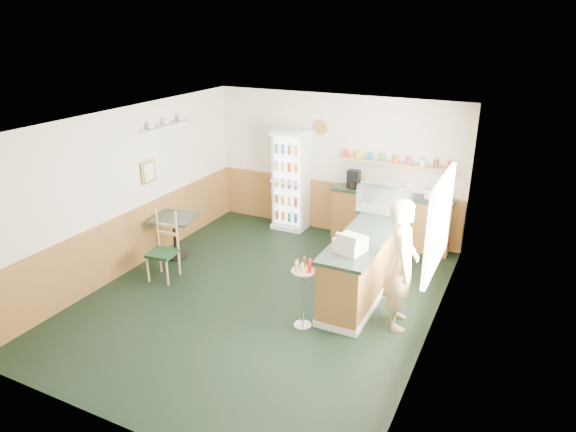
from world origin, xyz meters
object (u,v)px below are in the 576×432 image
Objects in this scene: cash_register at (350,244)px; cafe_table at (175,229)px; shopkeeper at (401,264)px; display_case at (384,200)px; cafe_chair at (165,243)px; drinks_fridge at (291,180)px; condiment_stand at (303,284)px.

cafe_table is at bearing -176.24° from cash_register.
shopkeeper is 4.14m from cafe_table.
shopkeeper is (0.70, 0.09, -0.19)m from cash_register.
display_case reaches higher than cash_register.
cafe_chair is (-3.08, -0.18, -0.52)m from cash_register.
drinks_fridge is 1.09× the size of shopkeeper.
cafe_table is at bearing -119.33° from drinks_fridge.
cafe_chair is (-3.08, -1.80, -0.66)m from display_case.
shopkeeper reaches higher than cash_register.
display_case is at bearing -25.13° from drinks_fridge.
cash_register is 0.38× the size of condiment_stand.
display_case is 0.74× the size of cafe_chair.
shopkeeper is 1.63× the size of cafe_chair.
drinks_fridge is at bearing 118.30° from condiment_stand.
cash_register is (0.00, -1.63, -0.13)m from display_case.
condiment_stand is (-0.46, -2.17, -0.60)m from display_case.
cafe_chair is (-2.62, 0.36, -0.06)m from condiment_stand.
display_case reaches higher than cafe_table.
cafe_chair is at bearing -149.64° from display_case.
cash_register is at bearing -50.61° from drinks_fridge.
drinks_fridge reaches higher than cafe_chair.
display_case is at bearing 8.36° from shopkeeper.
cash_register is 0.33× the size of cafe_chair.
drinks_fridge is at bearing 154.87° from display_case.
cash_register is (2.18, -2.65, 0.11)m from drinks_fridge.
drinks_fridge is 3.43m from cash_register.
drinks_fridge is 5.30× the size of cash_register.
display_case is 1.63m from cash_register.
cash_register reaches higher than cafe_chair.
cafe_table is (-4.10, 0.38, -0.38)m from shopkeeper.
shopkeeper is (0.70, -1.54, -0.32)m from display_case.
display_case is at bearing 101.65° from cash_register.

